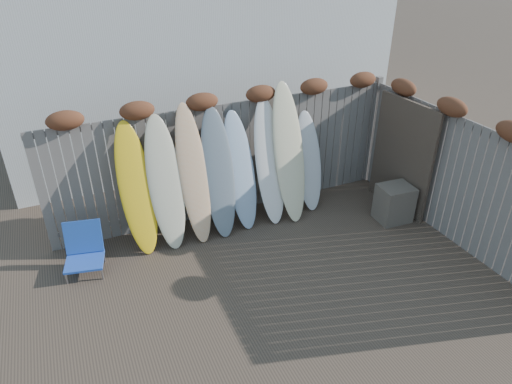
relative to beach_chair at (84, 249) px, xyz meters
name	(u,v)px	position (x,y,z in m)	size (l,w,h in m)	color
ground	(291,293)	(2.52, -1.75, -0.33)	(80.00, 80.00, 0.00)	#493A2D
back_fence	(231,150)	(2.58, 0.65, 0.85)	(6.05, 0.28, 2.24)	slate
right_fence	(457,173)	(5.52, -1.49, 0.81)	(0.28, 4.40, 2.24)	slate
beach_chair	(84,249)	(0.00, 0.00, 0.00)	(0.64, 0.67, 0.71)	blue
wooden_crate	(394,203)	(5.02, -0.78, -0.01)	(0.56, 0.46, 0.65)	brown
lattice_panel	(402,157)	(5.35, -0.44, 0.67)	(0.06, 1.33, 2.00)	#362521
surfboard_0	(137,189)	(0.90, 0.25, 0.67)	(0.51, 0.07, 2.09)	yellow
surfboard_1	(165,183)	(1.34, 0.22, 0.69)	(0.53, 0.07, 2.13)	beige
surfboard_2	(193,175)	(1.79, 0.22, 0.75)	(0.45, 0.07, 2.25)	#FFD075
surfboard_3	(218,174)	(2.20, 0.20, 0.70)	(0.51, 0.07, 2.14)	slate
surfboard_4	(240,171)	(2.60, 0.24, 0.64)	(0.50, 0.07, 2.01)	#9BB2CC
surfboard_5	(270,162)	(3.12, 0.23, 0.71)	(0.49, 0.07, 2.16)	white
surfboard_6	(289,154)	(3.46, 0.18, 0.82)	(0.53, 0.07, 2.40)	beige
surfboard_7	(309,162)	(3.91, 0.29, 0.53)	(0.47, 0.07, 1.79)	silver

